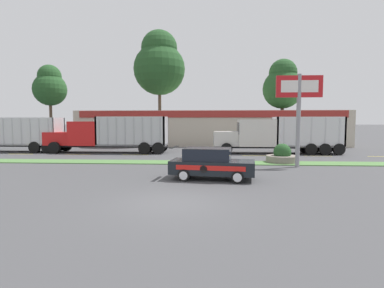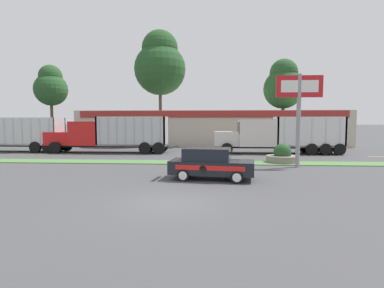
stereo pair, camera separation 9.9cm
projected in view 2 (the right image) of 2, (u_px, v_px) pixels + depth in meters
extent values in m
plane|color=#474749|center=(170.00, 203.00, 11.10)|extent=(600.00, 600.00, 0.00)
cube|color=#517F42|center=(190.00, 162.00, 21.86)|extent=(120.00, 1.97, 0.06)
cube|color=yellow|center=(22.00, 154.00, 27.88)|extent=(2.40, 0.14, 0.01)
cube|color=yellow|center=(78.00, 154.00, 27.52)|extent=(2.40, 0.14, 0.01)
cube|color=yellow|center=(136.00, 155.00, 27.17)|extent=(2.40, 0.14, 0.01)
cube|color=yellow|center=(195.00, 155.00, 26.82)|extent=(2.40, 0.14, 0.01)
cube|color=yellow|center=(256.00, 156.00, 26.47)|extent=(2.40, 0.14, 0.01)
cube|color=yellow|center=(318.00, 156.00, 26.11)|extent=(2.40, 0.14, 0.01)
cube|color=yellow|center=(383.00, 157.00, 25.76)|extent=(2.40, 0.14, 0.01)
cube|color=black|center=(277.00, 147.00, 28.32)|extent=(11.79, 1.32, 0.18)
cube|color=silver|center=(226.00, 139.00, 28.57)|extent=(2.28, 1.96, 1.38)
cube|color=#B7B7BC|center=(214.00, 139.00, 28.65)|extent=(0.06, 1.68, 1.17)
cube|color=silver|center=(256.00, 133.00, 28.34)|extent=(3.38, 2.40, 2.50)
cube|color=black|center=(238.00, 128.00, 28.42)|extent=(0.04, 2.04, 1.13)
cylinder|color=silver|center=(278.00, 126.00, 27.40)|extent=(0.14, 0.14, 1.36)
cube|color=silver|center=(307.00, 146.00, 28.12)|extent=(6.13, 2.40, 0.12)
cube|color=silver|center=(275.00, 131.00, 28.22)|extent=(0.16, 2.40, 2.69)
cube|color=silver|center=(341.00, 131.00, 27.83)|extent=(0.16, 2.40, 2.69)
cube|color=silver|center=(312.00, 132.00, 26.91)|extent=(6.13, 0.16, 2.69)
cube|color=silver|center=(304.00, 131.00, 29.13)|extent=(6.13, 0.16, 2.69)
cube|color=#BCBCC1|center=(284.00, 132.00, 26.97)|extent=(0.10, 0.04, 2.56)
cube|color=#BCBCC1|center=(298.00, 132.00, 26.89)|extent=(0.10, 0.04, 2.56)
cube|color=#BCBCC1|center=(312.00, 132.00, 26.81)|extent=(0.10, 0.04, 2.56)
cube|color=#BCBCC1|center=(326.00, 132.00, 26.73)|extent=(0.10, 0.04, 2.56)
cube|color=#BCBCC1|center=(340.00, 132.00, 26.65)|extent=(0.10, 0.04, 2.56)
cylinder|color=black|center=(227.00, 149.00, 27.46)|extent=(1.05, 0.30, 1.05)
cylinder|color=black|center=(226.00, 147.00, 29.81)|extent=(1.05, 0.30, 1.05)
cylinder|color=black|center=(340.00, 149.00, 26.81)|extent=(1.05, 0.30, 1.05)
cylinder|color=black|center=(329.00, 147.00, 29.15)|extent=(1.05, 0.30, 1.05)
cylinder|color=black|center=(326.00, 149.00, 26.89)|extent=(1.05, 0.30, 1.05)
cylinder|color=black|center=(316.00, 147.00, 29.23)|extent=(1.05, 0.30, 1.05)
cylinder|color=black|center=(312.00, 149.00, 26.97)|extent=(1.05, 0.30, 1.05)
cylinder|color=black|center=(304.00, 147.00, 29.31)|extent=(1.05, 0.30, 1.05)
cube|color=black|center=(1.00, 145.00, 30.17)|extent=(12.29, 1.31, 0.18)
cube|color=silver|center=(26.00, 144.00, 29.99)|extent=(7.14, 2.38, 0.12)
cube|color=silver|center=(59.00, 131.00, 29.66)|extent=(0.16, 2.38, 2.62)
cube|color=silver|center=(18.00, 131.00, 28.78)|extent=(7.14, 0.16, 2.62)
cube|color=silver|center=(32.00, 130.00, 31.00)|extent=(7.14, 0.16, 2.62)
cube|color=#B2B2B7|center=(4.00, 131.00, 28.77)|extent=(0.10, 0.04, 2.49)
cube|color=#B2B2B7|center=(13.00, 131.00, 28.71)|extent=(0.10, 0.04, 2.49)
cube|color=#B2B2B7|center=(22.00, 131.00, 28.65)|extent=(0.10, 0.04, 2.49)
cube|color=#B2B2B7|center=(31.00, 131.00, 28.60)|extent=(0.10, 0.04, 2.49)
cube|color=#B2B2B7|center=(40.00, 131.00, 28.54)|extent=(0.10, 0.04, 2.49)
cube|color=#B2B2B7|center=(49.00, 131.00, 28.48)|extent=(0.10, 0.04, 2.49)
cylinder|color=black|center=(48.00, 147.00, 28.64)|extent=(1.09, 0.30, 1.09)
cylinder|color=black|center=(60.00, 145.00, 30.98)|extent=(1.09, 0.30, 1.09)
cylinder|color=black|center=(35.00, 147.00, 28.73)|extent=(1.09, 0.30, 1.09)
cylinder|color=black|center=(49.00, 145.00, 31.06)|extent=(1.09, 0.30, 1.09)
cube|color=black|center=(107.00, 146.00, 29.10)|extent=(11.78, 1.32, 0.18)
cube|color=red|center=(61.00, 138.00, 29.35)|extent=(2.55, 1.97, 1.26)
cube|color=#B7B7BC|center=(48.00, 138.00, 29.43)|extent=(0.06, 1.68, 1.07)
cube|color=red|center=(87.00, 133.00, 29.14)|extent=(2.68, 2.40, 2.29)
cube|color=black|center=(73.00, 129.00, 29.20)|extent=(0.04, 2.04, 1.03)
cylinder|color=silver|center=(98.00, 127.00, 28.23)|extent=(0.14, 0.14, 1.22)
cube|color=#B7B7BC|center=(133.00, 145.00, 28.92)|extent=(6.55, 2.40, 0.12)
cube|color=#B7B7BC|center=(101.00, 131.00, 29.03)|extent=(0.16, 2.40, 2.69)
cube|color=#B7B7BC|center=(166.00, 131.00, 28.61)|extent=(0.16, 2.40, 2.69)
cube|color=#B7B7BC|center=(130.00, 131.00, 27.71)|extent=(6.55, 0.16, 2.69)
cube|color=#B7B7BC|center=(136.00, 130.00, 29.93)|extent=(6.55, 0.16, 2.69)
cube|color=#A3A3A8|center=(99.00, 131.00, 27.79)|extent=(0.10, 0.04, 2.55)
cube|color=#A3A3A8|center=(108.00, 131.00, 27.74)|extent=(0.10, 0.04, 2.55)
cube|color=#A3A3A8|center=(117.00, 131.00, 27.69)|extent=(0.10, 0.04, 2.55)
cube|color=#A3A3A8|center=(125.00, 131.00, 27.63)|extent=(0.10, 0.04, 2.55)
cube|color=#A3A3A8|center=(134.00, 131.00, 27.58)|extent=(0.10, 0.04, 2.55)
cube|color=#A3A3A8|center=(143.00, 131.00, 27.53)|extent=(0.10, 0.04, 2.55)
cube|color=#A3A3A8|center=(152.00, 131.00, 27.47)|extent=(0.10, 0.04, 2.55)
cube|color=#A3A3A8|center=(160.00, 131.00, 27.42)|extent=(0.10, 0.04, 2.55)
cylinder|color=black|center=(55.00, 148.00, 28.24)|extent=(1.11, 0.30, 1.11)
cylinder|color=black|center=(67.00, 146.00, 30.58)|extent=(1.11, 0.30, 1.11)
cylinder|color=black|center=(159.00, 148.00, 27.59)|extent=(1.11, 0.30, 1.11)
cylinder|color=black|center=(163.00, 146.00, 29.94)|extent=(1.11, 0.30, 1.11)
cylinder|color=black|center=(145.00, 148.00, 27.68)|extent=(1.11, 0.30, 1.11)
cylinder|color=black|center=(150.00, 146.00, 30.02)|extent=(1.11, 0.30, 1.11)
cube|color=black|center=(212.00, 167.00, 15.63)|extent=(4.53, 2.37, 0.69)
cube|color=black|center=(207.00, 154.00, 15.63)|extent=(2.57, 1.89, 0.60)
cube|color=black|center=(207.00, 148.00, 15.61)|extent=(2.57, 1.89, 0.04)
cube|color=black|center=(174.00, 147.00, 15.97)|extent=(0.39, 1.45, 0.03)
cube|color=red|center=(209.00, 168.00, 14.74)|extent=(3.44, 0.48, 0.24)
cylinder|color=black|center=(203.00, 169.00, 14.81)|extent=(0.38, 0.06, 0.38)
cylinder|color=black|center=(237.00, 177.00, 14.55)|extent=(0.63, 0.28, 0.61)
cylinder|color=silver|center=(237.00, 178.00, 14.45)|extent=(0.43, 0.07, 0.43)
cylinder|color=black|center=(239.00, 172.00, 16.23)|extent=(0.63, 0.28, 0.61)
cylinder|color=silver|center=(239.00, 171.00, 16.33)|extent=(0.43, 0.07, 0.43)
cylinder|color=black|center=(183.00, 175.00, 15.09)|extent=(0.63, 0.28, 0.61)
cylinder|color=silver|center=(183.00, 176.00, 14.98)|extent=(0.43, 0.07, 0.43)
cylinder|color=black|center=(190.00, 170.00, 16.76)|extent=(0.63, 0.28, 0.61)
cylinder|color=silver|center=(191.00, 170.00, 16.87)|extent=(0.43, 0.07, 0.43)
cylinder|color=gray|center=(298.00, 121.00, 19.61)|extent=(0.28, 0.28, 6.10)
cube|color=red|center=(299.00, 86.00, 19.44)|extent=(2.98, 0.16, 1.41)
cube|color=white|center=(300.00, 86.00, 19.36)|extent=(2.38, 0.02, 0.78)
cylinder|color=gray|center=(282.00, 159.00, 21.89)|extent=(2.31, 2.31, 0.53)
sphere|color=#234C23|center=(282.00, 152.00, 21.85)|extent=(1.27, 1.27, 1.27)
cube|color=#BCB29E|center=(211.00, 128.00, 41.21)|extent=(33.19, 12.00, 4.35)
cube|color=maroon|center=(211.00, 114.00, 35.07)|extent=(31.53, 0.10, 0.80)
cylinder|color=brown|center=(283.00, 122.00, 38.39)|extent=(0.42, 0.42, 5.80)
sphere|color=#234C23|center=(283.00, 89.00, 38.07)|extent=(5.01, 5.01, 5.01)
sphere|color=#234C23|center=(284.00, 73.00, 37.92)|extent=(3.51, 3.51, 3.51)
cylinder|color=brown|center=(160.00, 115.00, 37.82)|extent=(0.39, 0.39, 7.78)
sphere|color=#234C23|center=(160.00, 69.00, 37.40)|extent=(6.41, 6.41, 6.41)
sphere|color=#234C23|center=(160.00, 48.00, 37.21)|extent=(4.49, 4.49, 4.49)
cylinder|color=brown|center=(52.00, 121.00, 40.19)|extent=(0.37, 0.37, 6.11)
sphere|color=#234C23|center=(51.00, 89.00, 39.88)|extent=(4.32, 4.32, 4.32)
sphere|color=#234C23|center=(50.00, 76.00, 39.75)|extent=(3.02, 3.02, 3.02)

